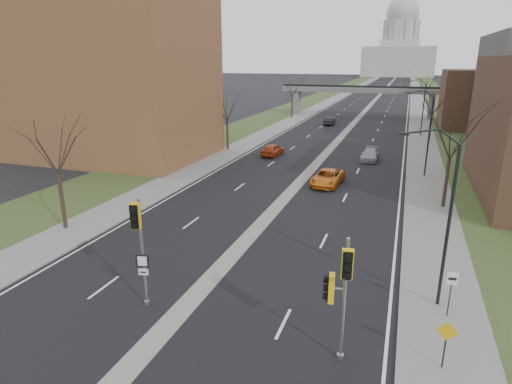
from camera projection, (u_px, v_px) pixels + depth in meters
The scene contains 28 objects.
ground at pixel (166, 327), 19.55m from camera, with size 700.00×700.00×0.00m, color black.
road_surface at pixel (381, 93), 154.74m from camera, with size 20.00×600.00×0.01m, color black.
median_strip at pixel (381, 93), 154.74m from camera, with size 1.20×600.00×0.02m, color gray.
sidewalk_right at pixel (416, 94), 150.93m from camera, with size 4.00×600.00×0.12m, color gray.
sidewalk_left at pixel (348, 92), 158.50m from camera, with size 4.00×600.00×0.12m, color gray.
grass_verge_right at pixel (435, 94), 149.04m from camera, with size 8.00×600.00×0.10m, color #2A411E.
grass_verge_left at pixel (332, 92), 160.40m from camera, with size 8.00×600.00×0.10m, color #2A411E.
apartment_building at pixel (101, 65), 51.53m from camera, with size 25.00×16.00×22.00m, color brown.
commercial_block_far at pixel (485, 100), 74.21m from camera, with size 14.00×14.00×10.00m, color #4C3423.
pedestrian_bridge at pixel (362, 93), 90.21m from camera, with size 34.00×3.00×6.45m.
capitol at pixel (399, 49), 302.42m from camera, with size 48.00×42.00×55.75m.
streetlight_near at pixel (437, 169), 19.43m from camera, with size 2.61×0.20×8.70m.
streetlight_mid at pixel (424, 109), 42.86m from camera, with size 2.61×0.20×8.70m.
streetlight_far at pixel (420, 91), 66.29m from camera, with size 2.61×0.20×8.70m.
tree_left_a at pixel (53, 138), 28.89m from camera, with size 7.20×7.20×9.40m.
tree_left_b at pixel (227, 103), 56.05m from camera, with size 6.75×6.75×8.81m.
tree_left_c at pixel (293, 83), 86.45m from camera, with size 7.65×7.65×9.99m.
tree_right_a at pixel (454, 127), 33.31m from camera, with size 7.20×7.20×9.40m.
tree_right_b at pixel (434, 101), 63.29m from camera, with size 6.30×6.30×8.22m.
tree_right_c at pixel (426, 80), 98.98m from camera, with size 7.65×7.65×9.99m.
signal_pole_median at pixel (139, 235), 19.92m from camera, with size 0.73×0.93×5.56m.
signal_pole_right at pixel (340, 284), 16.32m from camera, with size 1.07×0.91×5.35m.
speed_limit_sign at pixel (451, 286), 19.75m from camera, with size 0.49×0.09×2.28m.
warning_sign at pixel (446, 338), 16.45m from camera, with size 0.80×0.06×2.05m.
car_left_near at pixel (273, 150), 54.11m from camera, with size 1.83×4.55×1.55m, color #9D3412.
car_left_far at pixel (330, 121), 79.62m from camera, with size 1.48×4.23×1.39m, color black.
car_right_near at pixel (327, 177), 41.48m from camera, with size 2.47×5.35×1.49m, color orange.
car_right_mid at pixel (370, 155), 51.61m from camera, with size 1.95×4.79×1.39m, color #97969D.
Camera 1 is at (9.44, -14.53, 11.72)m, focal length 30.00 mm.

